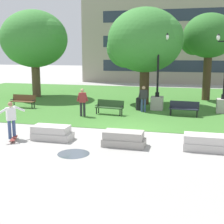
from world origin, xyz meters
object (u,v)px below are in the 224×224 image
object	(u,v)px
concrete_block_left	(124,139)
person_skateboarder	(11,118)
concrete_block_right	(205,143)
lamp_post_center	(157,95)
person_bystander_near_lawn	(143,97)
lamp_post_left	(223,97)
concrete_block_center	(52,133)
park_bench_near_left	(23,100)
park_bench_near_right	(110,106)
skateboard	(14,139)
park_bench_far_right	(184,108)
person_bystander_far_lawn	(83,101)
trash_bin	(139,103)

from	to	relation	value
concrete_block_left	person_skateboarder	bearing A→B (deg)	-178.35
concrete_block_right	lamp_post_center	xyz separation A→B (m)	(-2.88, 8.44, 0.75)
concrete_block_left	person_bystander_near_lawn	size ratio (longest dim) A/B	1.05
concrete_block_left	lamp_post_left	bearing A→B (deg)	61.38
concrete_block_center	concrete_block_right	world-z (taller)	same
park_bench_near_left	park_bench_near_right	distance (m)	6.64
park_bench_near_right	lamp_post_left	xyz separation A→B (m)	(7.01, 2.37, 0.51)
skateboard	lamp_post_center	size ratio (longest dim) A/B	0.20
park_bench_far_right	park_bench_near_right	bearing A→B (deg)	-171.67
concrete_block_left	person_bystander_far_lawn	world-z (taller)	person_bystander_far_lawn
skateboard	park_bench_near_left	bearing A→B (deg)	116.89
person_skateboarder	lamp_post_center	world-z (taller)	lamp_post_center
park_bench_near_right	lamp_post_center	distance (m)	3.65
park_bench_far_right	lamp_post_left	bearing A→B (deg)	35.02
concrete_block_left	person_skateboarder	distance (m)	5.28
park_bench_near_right	lamp_post_center	size ratio (longest dim) A/B	0.36
concrete_block_center	park_bench_near_left	world-z (taller)	park_bench_near_left
park_bench_near_right	person_bystander_near_lawn	distance (m)	2.41
skateboard	lamp_post_left	size ratio (longest dim) A/B	0.20
skateboard	person_bystander_far_lawn	size ratio (longest dim) A/B	0.60
park_bench_near_right	person_bystander_far_lawn	size ratio (longest dim) A/B	1.08
person_bystander_near_lawn	trash_bin	bearing A→B (deg)	121.65
concrete_block_right	lamp_post_center	bearing A→B (deg)	108.84
skateboard	park_bench_near_right	size ratio (longest dim) A/B	0.55
person_bystander_near_lawn	person_bystander_far_lawn	size ratio (longest dim) A/B	1.00
lamp_post_left	person_bystander_far_lawn	xyz separation A→B (m)	(-8.48, -3.33, -0.06)
person_skateboarder	lamp_post_center	size ratio (longest dim) A/B	0.33
lamp_post_center	trash_bin	bearing A→B (deg)	-158.74
trash_bin	person_bystander_far_lawn	world-z (taller)	person_bystander_far_lawn
person_bystander_far_lawn	concrete_block_right	bearing A→B (deg)	-35.84
park_bench_near_left	trash_bin	bearing A→B (deg)	7.30
person_skateboarder	park_bench_near_right	size ratio (longest dim) A/B	0.92
person_skateboarder	skateboard	size ratio (longest dim) A/B	1.67
park_bench_near_right	trash_bin	bearing A→B (deg)	50.54
lamp_post_center	lamp_post_left	bearing A→B (deg)	0.00
concrete_block_left	person_bystander_near_lawn	world-z (taller)	person_bystander_near_lawn
person_skateboarder	skateboard	xyz separation A→B (m)	(0.26, -0.32, -0.89)
person_skateboarder	park_bench_near_left	distance (m)	8.20
park_bench_near_left	park_bench_near_right	size ratio (longest dim) A/B	0.97
person_skateboarder	park_bench_far_right	world-z (taller)	person_skateboarder
concrete_block_right	trash_bin	bearing A→B (deg)	116.71
person_bystander_near_lawn	concrete_block_right	bearing A→B (deg)	-63.69
skateboard	park_bench_far_right	size ratio (longest dim) A/B	0.56
park_bench_near_left	person_bystander_near_lawn	bearing A→B (deg)	3.15
lamp_post_center	concrete_block_center	bearing A→B (deg)	-114.22
park_bench_near_left	lamp_post_center	bearing A→B (deg)	9.10
concrete_block_left	person_skateboarder	size ratio (longest dim) A/B	1.05
park_bench_near_right	person_bystander_near_lawn	size ratio (longest dim) A/B	1.08
concrete_block_right	person_bystander_far_lawn	world-z (taller)	person_bystander_far_lawn
concrete_block_center	person_bystander_near_lawn	distance (m)	8.13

